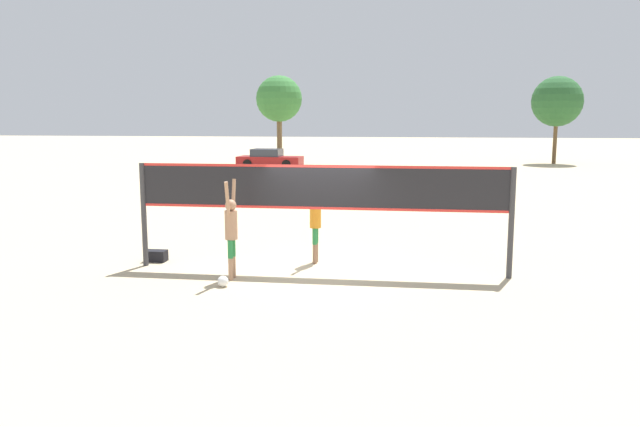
# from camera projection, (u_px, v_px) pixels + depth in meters

# --- Properties ---
(ground_plane) EXTENTS (200.00, 200.00, 0.00)m
(ground_plane) POSITION_uv_depth(u_px,v_px,m) (320.00, 271.00, 14.64)
(ground_plane) COLOR #C6B28C
(volleyball_net) EXTENTS (8.73, 0.13, 2.51)m
(volleyball_net) POSITION_uv_depth(u_px,v_px,m) (320.00, 196.00, 14.36)
(volleyball_net) COLOR #38383D
(volleyball_net) RESTS_ON ground_plane
(player_spiker) EXTENTS (0.28, 0.72, 2.23)m
(player_spiker) POSITION_uv_depth(u_px,v_px,m) (231.00, 227.00, 13.78)
(player_spiker) COLOR tan
(player_spiker) RESTS_ON ground_plane
(player_blocker) EXTENTS (0.28, 0.71, 2.18)m
(player_blocker) POSITION_uv_depth(u_px,v_px,m) (315.00, 217.00, 15.34)
(player_blocker) COLOR #8C664C
(player_blocker) RESTS_ON ground_plane
(volleyball) EXTENTS (0.24, 0.24, 0.24)m
(volleyball) POSITION_uv_depth(u_px,v_px,m) (223.00, 281.00, 13.30)
(volleyball) COLOR white
(volleyball) RESTS_ON ground_plane
(gear_bag) EXTENTS (0.54, 0.32, 0.28)m
(gear_bag) POSITION_uv_depth(u_px,v_px,m) (156.00, 256.00, 15.65)
(gear_bag) COLOR black
(gear_bag) RESTS_ON ground_plane
(parked_car_near) EXTENTS (4.65, 2.12, 1.35)m
(parked_car_near) POSITION_uv_depth(u_px,v_px,m) (269.00, 159.00, 44.71)
(parked_car_near) COLOR maroon
(parked_car_near) RESTS_ON ground_plane
(tree_left_cluster) EXTENTS (3.55, 3.55, 6.77)m
(tree_left_cluster) POSITION_uv_depth(u_px,v_px,m) (279.00, 99.00, 48.07)
(tree_left_cluster) COLOR brown
(tree_left_cluster) RESTS_ON ground_plane
(tree_right_cluster) EXTENTS (3.85, 3.85, 6.72)m
(tree_right_cluster) POSITION_uv_depth(u_px,v_px,m) (557.00, 102.00, 47.91)
(tree_right_cluster) COLOR brown
(tree_right_cluster) RESTS_ON ground_plane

